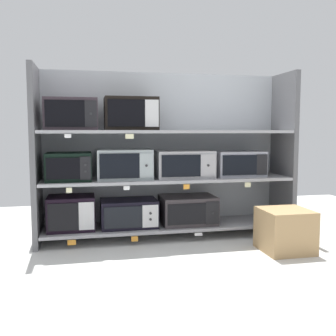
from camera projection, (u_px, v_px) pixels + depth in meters
The scene contains 26 objects.
ground at pixel (194, 272), 3.04m from camera, with size 6.50×6.00×0.02m, color silver.
back_panel at pixel (163, 153), 4.20m from camera, with size 2.70×0.04×1.70m, color #9EA3A8.
upright_left at pixel (36, 156), 3.67m from camera, with size 0.05×0.52×1.70m, color #5B5B5E.
upright_right at pixel (284, 153), 4.20m from camera, with size 0.05×0.52×1.70m, color #5B5B5E.
shelf_0 at pixel (168, 226), 4.00m from camera, with size 2.50×0.52×0.03m, color #99999E.
microwave_0 at pixel (71, 213), 3.78m from camera, with size 0.45×0.37×0.33m.
microwave_1 at pixel (129, 213), 3.90m from camera, with size 0.56×0.39×0.27m.
microwave_2 at pixel (188, 210), 4.03m from camera, with size 0.56×0.42×0.29m.
price_tag_0 at pixel (72, 243), 3.55m from camera, with size 0.08×0.00×0.05m, color orange.
price_tag_1 at pixel (135, 239), 3.67m from camera, with size 0.06×0.00×0.05m, color orange.
price_tag_2 at pixel (198, 234), 3.80m from camera, with size 0.08×0.00×0.03m, color white.
shelf_1 at pixel (168, 179), 3.96m from camera, with size 2.50×0.52×0.03m, color #99999E.
microwave_3 at pixel (69, 167), 3.74m from camera, with size 0.42×0.41×0.27m.
microwave_4 at pixel (124, 164), 3.84m from camera, with size 0.54×0.39×0.29m.
microwave_5 at pixel (184, 164), 3.97m from camera, with size 0.58×0.40×0.28m.
microwave_6 at pixel (238, 164), 4.09m from camera, with size 0.51×0.35×0.26m.
price_tag_3 at pixel (69, 190), 3.50m from camera, with size 0.05×0.00×0.05m, color beige.
price_tag_4 at pixel (127, 188), 3.61m from camera, with size 0.06×0.00×0.04m, color white.
price_tag_5 at pixel (187, 187), 3.73m from camera, with size 0.06×0.00×0.05m, color orange.
price_tag_6 at pixel (248, 185), 3.86m from camera, with size 0.06×0.00×0.05m, color beige.
shelf_2 at pixel (168, 132), 3.91m from camera, with size 2.50×0.52×0.03m, color #99999E.
microwave_7 at pixel (71, 114), 3.69m from camera, with size 0.49×0.39×0.30m.
microwave_8 at pixel (131, 114), 3.81m from camera, with size 0.51×0.35×0.32m.
price_tag_7 at pixel (68, 136), 3.46m from camera, with size 0.06×0.00×0.03m, color white.
price_tag_8 at pixel (130, 136), 3.57m from camera, with size 0.08×0.00×0.04m, color beige.
shipping_carton at pixel (285, 230), 3.51m from camera, with size 0.42×0.42×0.38m, color tan.
Camera 1 is at (-0.81, -3.84, 1.09)m, focal length 41.55 mm.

